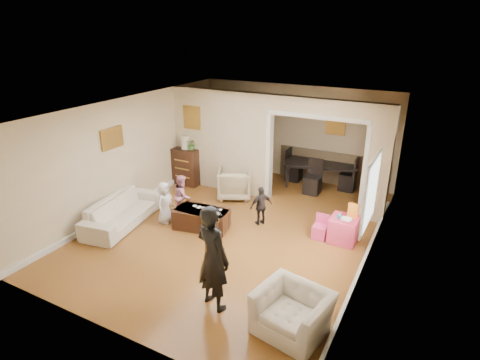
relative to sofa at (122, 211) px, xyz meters
The scene contains 27 objects.
floor 2.50m from the sofa, 22.65° to the left, with size 7.00×7.00×0.00m, color #9C5E28.
partition_left 3.07m from the sofa, 71.58° to the left, with size 2.75×0.18×2.60m, color beige.
partition_right 5.60m from the sofa, 30.04° to the left, with size 0.55×0.18×2.60m, color beige.
partition_header 4.86m from the sofa, 39.09° to the left, with size 2.22×0.18×0.35m, color beige.
window_pane 5.21m from the sofa, ahead, with size 0.03×0.95×1.10m, color white.
framed_art_partition 3.08m from the sofa, 87.99° to the left, with size 0.45×0.03×0.55m, color brown.
framed_art_sofa_wall 1.60m from the sofa, 139.45° to the left, with size 0.03×0.55×0.40m, color brown.
framed_art_alcove 5.73m from the sofa, 52.34° to the left, with size 0.45×0.03×0.55m, color brown.
sofa is the anchor object (origin of this frame).
armchair_back 2.82m from the sofa, 58.32° to the left, with size 0.80×0.82×0.75m, color tan.
armchair_front 4.64m from the sofa, 16.59° to the right, with size 0.98×0.86×0.64m, color white.
dresser 2.58m from the sofa, 92.23° to the left, with size 0.73×0.41×1.00m, color #331B0F.
table_lamp 2.72m from the sofa, 92.23° to the left, with size 0.22×0.22×0.36m, color beige.
potted_plant 2.71m from the sofa, 87.77° to the left, with size 0.28×0.24×0.31m, color #4C7835.
coffee_table 1.76m from the sofa, 21.44° to the left, with size 1.14×0.57×0.43m, color #331810.
coffee_cup 1.84m from the sofa, 18.85° to the left, with size 0.10×0.10×0.09m, color silver.
play_table 4.71m from the sofa, 18.71° to the left, with size 0.54×0.54×0.52m, color #E13B6E.
cereal_box 4.87m from the sofa, 19.38° to the left, with size 0.20×0.07×0.30m, color yellow.
cyan_cup 4.61m from the sofa, 18.52° to the left, with size 0.08×0.08×0.08m, color #28B2CB.
toy_block 4.64m from the sofa, 20.59° to the left, with size 0.08×0.06×0.05m, color red.
play_bowl 4.73m from the sofa, 17.14° to the left, with size 0.22×0.22×0.05m, color white.
dining_table 5.24m from the sofa, 53.20° to the left, with size 1.88×1.05×0.66m, color black.
adult_person 3.50m from the sofa, 23.35° to the right, with size 0.63×0.41×1.72m, color black.
child_kneel_a 0.94m from the sofa, 32.06° to the left, with size 0.46×0.30×0.95m, color silver.
child_kneel_b 1.34m from the sofa, 45.18° to the left, with size 0.48×0.37×0.98m, color #C97D93.
child_toddler 3.03m from the sofa, 27.40° to the left, with size 0.52×0.21×0.88m, color black.
craft_papers 1.90m from the sofa, 22.92° to the left, with size 0.68×0.32×0.00m.
Camera 1 is at (3.57, -6.54, 4.09)m, focal length 29.32 mm.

